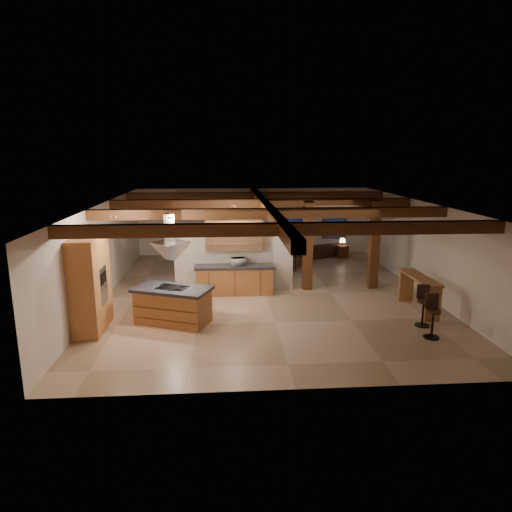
{
  "coord_description": "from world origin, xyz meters",
  "views": [
    {
      "loc": [
        -1.33,
        -13.83,
        4.4
      ],
      "look_at": [
        -0.29,
        0.5,
        1.14
      ],
      "focal_mm": 32.0,
      "sensor_mm": 36.0,
      "label": 1
    }
  ],
  "objects_px": {
    "kitchen_island": "(173,305)",
    "dining_table": "(271,261)",
    "bar_counter": "(419,288)",
    "sofa": "(324,250)"
  },
  "relations": [
    {
      "from": "dining_table",
      "to": "sofa",
      "type": "distance_m",
      "value": 3.33
    },
    {
      "from": "kitchen_island",
      "to": "dining_table",
      "type": "height_order",
      "value": "kitchen_island"
    },
    {
      "from": "bar_counter",
      "to": "kitchen_island",
      "type": "bearing_deg",
      "value": -176.27
    },
    {
      "from": "sofa",
      "to": "bar_counter",
      "type": "distance_m",
      "value": 7.17
    },
    {
      "from": "dining_table",
      "to": "kitchen_island",
      "type": "bearing_deg",
      "value": -126.54
    },
    {
      "from": "kitchen_island",
      "to": "bar_counter",
      "type": "xyz_separation_m",
      "value": [
        6.85,
        0.45,
        0.18
      ]
    },
    {
      "from": "dining_table",
      "to": "bar_counter",
      "type": "xyz_separation_m",
      "value": [
        3.69,
        -4.9,
        0.34
      ]
    },
    {
      "from": "kitchen_island",
      "to": "dining_table",
      "type": "relative_size",
      "value": 1.16
    },
    {
      "from": "sofa",
      "to": "kitchen_island",
      "type": "bearing_deg",
      "value": 29.15
    },
    {
      "from": "sofa",
      "to": "bar_counter",
      "type": "bearing_deg",
      "value": 75.64
    }
  ]
}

